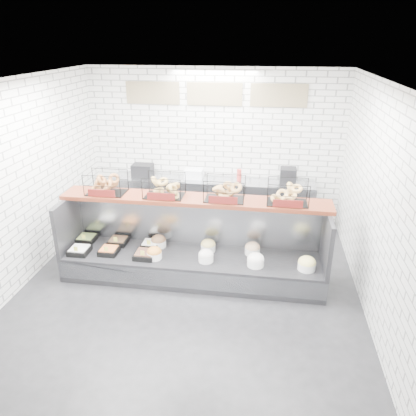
# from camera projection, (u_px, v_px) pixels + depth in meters

# --- Properties ---
(ground) EXTENTS (5.50, 5.50, 0.00)m
(ground) POSITION_uv_depth(u_px,v_px,m) (189.00, 288.00, 6.13)
(ground) COLOR black
(ground) RESTS_ON ground
(room_shell) EXTENTS (5.02, 5.51, 3.01)m
(room_shell) POSITION_uv_depth(u_px,v_px,m) (194.00, 145.00, 5.87)
(room_shell) COLOR white
(room_shell) RESTS_ON ground
(display_case) EXTENTS (4.00, 0.90, 1.20)m
(display_case) POSITION_uv_depth(u_px,v_px,m) (192.00, 257.00, 6.31)
(display_case) COLOR black
(display_case) RESTS_ON ground
(bagel_shelf) EXTENTS (4.10, 0.50, 0.40)m
(bagel_shelf) POSITION_uv_depth(u_px,v_px,m) (194.00, 191.00, 6.06)
(bagel_shelf) COLOR #4D1C10
(bagel_shelf) RESTS_ON display_case
(prep_counter) EXTENTS (4.00, 0.60, 1.20)m
(prep_counter) POSITION_uv_depth(u_px,v_px,m) (212.00, 200.00, 8.16)
(prep_counter) COLOR #93969B
(prep_counter) RESTS_ON ground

